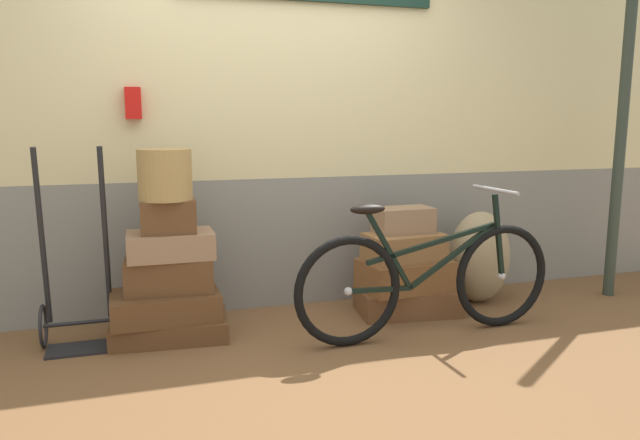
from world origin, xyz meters
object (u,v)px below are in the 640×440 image
at_px(wicker_basket, 165,175).
at_px(luggage_trolley, 78,300).
at_px(suitcase_1, 165,305).
at_px(suitcase_4, 169,217).
at_px(suitcase_5, 408,300).
at_px(burlap_sack, 479,257).
at_px(bicycle, 428,280).
at_px(suitcase_3, 171,245).
at_px(suitcase_2, 170,274).
at_px(suitcase_0, 170,328).
at_px(suitcase_8, 403,220).
at_px(suitcase_6, 405,275).
at_px(suitcase_7, 404,247).

relative_size(wicker_basket, luggage_trolley, 0.27).
bearing_deg(suitcase_1, suitcase_4, -11.56).
distance_m(suitcase_5, burlap_sack, 0.67).
bearing_deg(burlap_sack, bicycle, -142.99).
bearing_deg(bicycle, suitcase_3, 163.13).
xyz_separation_m(suitcase_1, suitcase_2, (0.03, 0.04, 0.19)).
distance_m(suitcase_0, bicycle, 1.63).
distance_m(suitcase_1, suitcase_2, 0.20).
bearing_deg(suitcase_5, wicker_basket, -173.21).
bearing_deg(suitcase_8, suitcase_0, 179.78).
relative_size(suitcase_0, suitcase_4, 2.17).
bearing_deg(suitcase_4, suitcase_8, 4.42).
relative_size(suitcase_2, suitcase_3, 1.02).
bearing_deg(suitcase_4, wicker_basket, 117.28).
xyz_separation_m(suitcase_1, suitcase_6, (1.62, 0.00, 0.07)).
xyz_separation_m(suitcase_5, suitcase_6, (-0.03, -0.01, 0.19)).
height_order(suitcase_3, suitcase_4, suitcase_4).
xyz_separation_m(suitcase_3, bicycle, (1.52, -0.46, -0.23)).
xyz_separation_m(suitcase_4, suitcase_7, (1.56, 0.00, -0.29)).
bearing_deg(suitcase_7, suitcase_4, 174.56).
distance_m(suitcase_8, bicycle, 0.56).
bearing_deg(suitcase_6, wicker_basket, 175.14).
bearing_deg(wicker_basket, suitcase_0, -124.92).
relative_size(suitcase_6, burlap_sack, 0.89).
distance_m(suitcase_6, wicker_basket, 1.75).
distance_m(suitcase_7, suitcase_8, 0.19).
height_order(suitcase_5, luggage_trolley, luggage_trolley).
bearing_deg(bicycle, suitcase_8, 83.92).
height_order(suitcase_8, luggage_trolley, luggage_trolley).
bearing_deg(suitcase_1, suitcase_8, 0.17).
distance_m(suitcase_3, wicker_basket, 0.43).
relative_size(suitcase_5, bicycle, 0.40).
height_order(suitcase_6, wicker_basket, wicker_basket).
relative_size(suitcase_0, suitcase_2, 1.33).
xyz_separation_m(suitcase_3, suitcase_5, (1.60, -0.01, -0.50)).
bearing_deg(suitcase_8, luggage_trolley, 178.17).
bearing_deg(suitcase_1, wicker_basket, 20.19).
distance_m(suitcase_2, suitcase_7, 1.57).
xyz_separation_m(suitcase_0, suitcase_8, (1.59, 0.04, 0.59)).
distance_m(suitcase_0, suitcase_4, 0.70).
bearing_deg(bicycle, wicker_basket, 163.65).
bearing_deg(suitcase_7, suitcase_6, 21.99).
height_order(suitcase_0, suitcase_2, suitcase_2).
bearing_deg(suitcase_8, suitcase_4, -179.95).
relative_size(suitcase_6, suitcase_7, 1.15).
bearing_deg(suitcase_0, suitcase_1, -176.49).
distance_m(suitcase_3, suitcase_8, 1.57).
relative_size(suitcase_7, luggage_trolley, 0.44).
bearing_deg(burlap_sack, suitcase_2, -178.66).
bearing_deg(suitcase_2, suitcase_0, -101.90).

